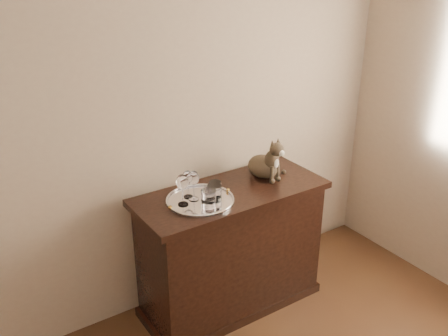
# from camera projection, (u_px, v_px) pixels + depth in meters

# --- Properties ---
(wall_back) EXTENTS (4.00, 0.10, 2.70)m
(wall_back) POSITION_uv_depth(u_px,v_px,m) (111.00, 116.00, 2.76)
(wall_back) COLOR tan
(wall_back) RESTS_ON ground
(sideboard) EXTENTS (1.20, 0.50, 0.85)m
(sideboard) POSITION_uv_depth(u_px,v_px,m) (231.00, 250.00, 3.20)
(sideboard) COLOR black
(sideboard) RESTS_ON ground
(tray) EXTENTS (0.40, 0.40, 0.01)m
(tray) POSITION_uv_depth(u_px,v_px,m) (200.00, 201.00, 2.90)
(tray) COLOR white
(tray) RESTS_ON sideboard
(wine_glass_b) EXTENTS (0.06, 0.06, 0.17)m
(wine_glass_b) POSITION_uv_depth(u_px,v_px,m) (188.00, 184.00, 2.90)
(wine_glass_b) COLOR white
(wine_glass_b) RESTS_ON tray
(wine_glass_c) EXTENTS (0.07, 0.07, 0.19)m
(wine_glass_c) POSITION_uv_depth(u_px,v_px,m) (183.00, 190.00, 2.81)
(wine_glass_c) COLOR white
(wine_glass_c) RESTS_ON tray
(wine_glass_d) EXTENTS (0.07, 0.07, 0.18)m
(wine_glass_d) POSITION_uv_depth(u_px,v_px,m) (194.00, 185.00, 2.87)
(wine_glass_d) COLOR white
(wine_glass_d) RESTS_ON tray
(tumbler_a) EXTENTS (0.08, 0.08, 0.10)m
(tumbler_a) POSITION_uv_depth(u_px,v_px,m) (214.00, 193.00, 2.87)
(tumbler_a) COLOR white
(tumbler_a) RESTS_ON tray
(tumbler_b) EXTENTS (0.09, 0.09, 0.10)m
(tumbler_b) POSITION_uv_depth(u_px,v_px,m) (209.00, 198.00, 2.81)
(tumbler_b) COLOR silver
(tumbler_b) RESTS_ON tray
(tumbler_c) EXTENTS (0.07, 0.07, 0.08)m
(tumbler_c) POSITION_uv_depth(u_px,v_px,m) (215.00, 188.00, 2.95)
(tumbler_c) COLOR silver
(tumbler_c) RESTS_ON tray
(cat) EXTENTS (0.31, 0.30, 0.28)m
(cat) POSITION_uv_depth(u_px,v_px,m) (264.00, 156.00, 3.16)
(cat) COLOR brown
(cat) RESTS_ON sideboard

